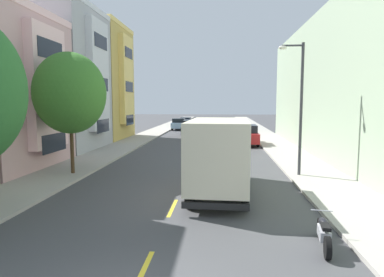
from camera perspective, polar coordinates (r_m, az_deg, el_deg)
ground_plane at (r=36.00m, az=1.95°, el=-0.43°), size 160.00×160.00×0.00m
sidewalk_left at (r=35.11m, az=-9.87°, el=-0.56°), size 3.20×120.00×0.14m
sidewalk_right at (r=34.36m, az=13.69°, el=-0.79°), size 3.20×120.00×0.14m
lane_centerline_dashes at (r=30.55m, az=1.41°, el=-1.58°), size 0.14×47.20×0.01m
townhouse_third_dove_grey at (r=32.32m, az=-24.82°, el=8.63°), size 11.48×8.34×12.05m
townhouse_fourth_mustard at (r=40.29m, az=-19.70°, el=8.47°), size 13.00×8.34×12.40m
street_tree_second at (r=19.90m, az=-19.73°, el=7.14°), size 3.89×3.89×6.64m
street_lamp at (r=19.16m, az=17.39°, el=6.22°), size 1.35×0.28×7.05m
delivery_box_truck at (r=15.11m, az=4.65°, el=-2.25°), size 2.66×7.12×3.34m
parked_suv_red at (r=32.99m, az=9.19°, el=0.63°), size 1.96×4.80×1.93m
parked_pickup_sky at (r=50.97m, az=-2.12°, el=2.42°), size 2.08×5.33×1.73m
parked_hatchback_forest at (r=54.83m, az=7.41°, el=2.55°), size 1.77×4.01×1.50m
parked_wagon_navy at (r=58.64m, az=-1.05°, el=2.88°), size 1.83×4.70×1.50m
parked_sedan_charcoal at (r=43.53m, az=8.34°, el=1.63°), size 1.81×4.50×1.43m
moving_black_sedan at (r=41.28m, az=-0.15°, el=1.79°), size 1.95×4.80×1.93m
parked_motorcycle at (r=10.59m, az=21.18°, el=-14.57°), size 0.62×2.05×0.90m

